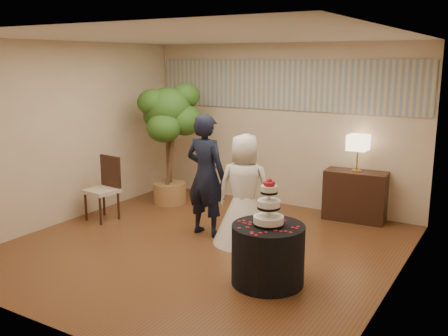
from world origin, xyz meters
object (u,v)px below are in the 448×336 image
Objects in this scene: console at (355,196)px; wedding_cake at (269,202)px; cake_table at (268,254)px; side_chair at (101,189)px; table_lamp at (358,153)px; ficus_tree at (169,143)px; groom at (206,175)px; bride at (244,189)px.

wedding_cake is at bearing -97.73° from console.
cake_table is 3.37m from side_chair.
wedding_cake reaches higher than console.
table_lamp is (0.17, 2.80, 0.74)m from cake_table.
wedding_cake is at bearing -93.45° from table_lamp.
table_lamp reaches higher than cake_table.
table_lamp reaches higher than side_chair.
table_lamp is 0.57× the size of side_chair.
ficus_tree is (-2.95, 2.05, 0.12)m from wedding_cake.
table_lamp is at bearing -130.69° from groom.
wedding_cake is at bearing 0.00° from cake_table.
groom is 2.14× the size of cake_table.
console is 0.94× the size of side_chair.
side_chair is at bearing 167.74° from wedding_cake.
cake_table is (0.86, -1.01, -0.43)m from bride.
side_chair is (-3.46, -2.08, -0.58)m from table_lamp.
groom is at bearing -137.63° from console.
side_chair is (-0.34, -1.33, -0.57)m from ficus_tree.
groom reaches higher than console.
ficus_tree reaches higher than table_lamp.
cake_table is at bearing -93.45° from table_lamp.
table_lamp is at bearing 13.57° from ficus_tree.
ficus_tree is (-2.95, 2.05, 0.74)m from cake_table.
console is at bearing -130.69° from groom.
ficus_tree is at bearing 145.25° from cake_table.
groom is 2.45m from table_lamp.
cake_table is at bearing -34.75° from ficus_tree.
ficus_tree is at bearing -170.70° from console.
cake_table is at bearing -97.73° from console.
wedding_cake is at bearing -5.54° from side_chair.
side_chair is at bearing -104.34° from ficus_tree.
bride reaches higher than side_chair.
ficus_tree reaches higher than bride.
console is 1.65× the size of table_lamp.
table_lamp is (1.03, 1.79, 0.31)m from bride.
bride is 2.84× the size of wedding_cake.
bride reaches higher than console.
side_chair is at bearing -153.21° from console.
groom is 1.15× the size of bride.
bride is at bearing 13.61° from side_chair.
cake_table is (1.51, -1.02, -0.54)m from groom.
bride reaches higher than wedding_cake.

